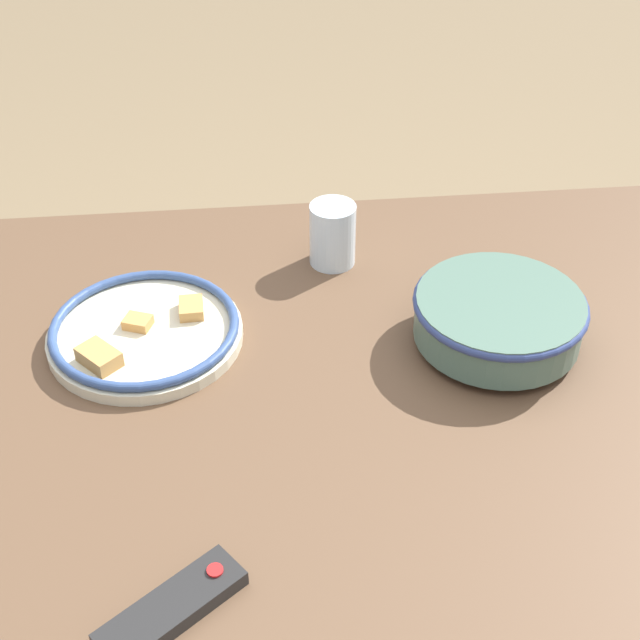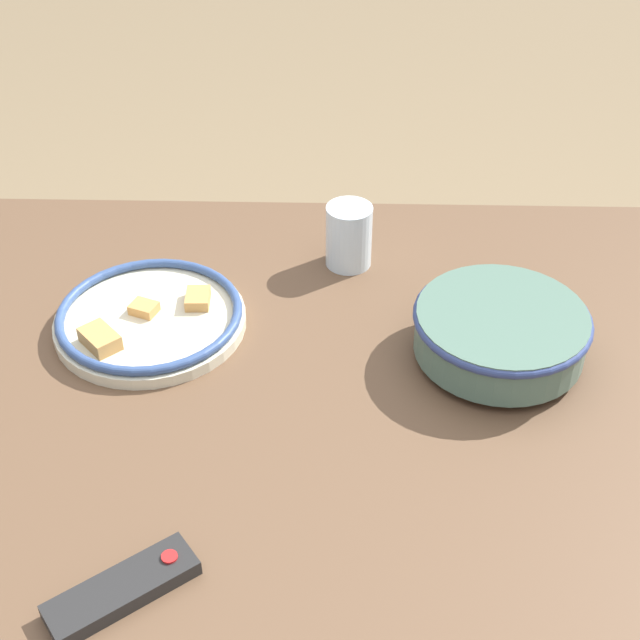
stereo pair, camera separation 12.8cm
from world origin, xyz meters
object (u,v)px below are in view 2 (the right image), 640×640
noodle_bowl (500,332)px  food_plate (150,318)px  tv_remote (122,589)px  drinking_glass (349,236)px

noodle_bowl → food_plate: size_ratio=0.87×
noodle_bowl → food_plate: bearing=-6.4°
tv_remote → drinking_glass: drinking_glass is taller
food_plate → drinking_glass: 0.35m
noodle_bowl → drinking_glass: 0.32m
food_plate → drinking_glass: (-0.29, -0.18, 0.04)m
noodle_bowl → drinking_glass: (0.21, -0.23, 0.01)m
food_plate → tv_remote: bearing=96.4°
food_plate → drinking_glass: bearing=-149.1°
drinking_glass → food_plate: bearing=30.9°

